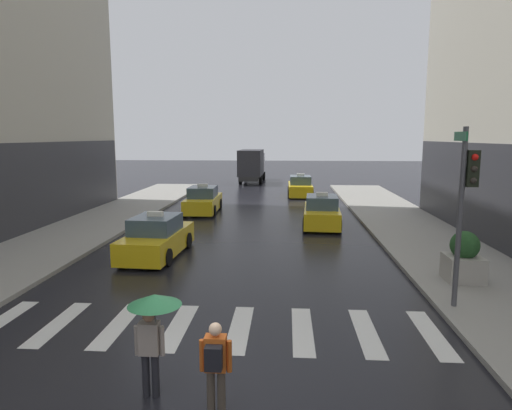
% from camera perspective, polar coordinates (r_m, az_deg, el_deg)
% --- Properties ---
extents(ground_plane, '(160.00, 160.00, 0.00)m').
position_cam_1_polar(ground_plane, '(9.05, -9.47, -22.76)').
color(ground_plane, black).
extents(crosswalk_markings, '(11.30, 2.80, 0.01)m').
position_cam_1_polar(crosswalk_markings, '(11.65, -5.97, -15.14)').
color(crosswalk_markings, silver).
rests_on(crosswalk_markings, ground).
extents(traffic_light_pole, '(0.44, 0.84, 4.80)m').
position_cam_1_polar(traffic_light_pole, '(12.97, 24.98, 1.48)').
color(traffic_light_pole, '#47474C').
rests_on(traffic_light_pole, curb_right).
extents(taxi_lead, '(2.12, 4.63, 1.80)m').
position_cam_1_polar(taxi_lead, '(18.25, -12.44, -4.10)').
color(taxi_lead, yellow).
rests_on(taxi_lead, ground).
extents(taxi_second, '(2.11, 4.62, 1.80)m').
position_cam_1_polar(taxi_second, '(23.96, 8.30, -0.94)').
color(taxi_second, yellow).
rests_on(taxi_second, ground).
extents(taxi_third, '(1.98, 4.56, 1.80)m').
position_cam_1_polar(taxi_third, '(28.13, -6.70, 0.52)').
color(taxi_third, yellow).
rests_on(taxi_third, ground).
extents(taxi_fourth, '(1.95, 4.55, 1.80)m').
position_cam_1_polar(taxi_fourth, '(35.66, 5.61, 2.26)').
color(taxi_fourth, yellow).
rests_on(taxi_fourth, ground).
extents(box_truck, '(2.38, 7.58, 3.35)m').
position_cam_1_polar(box_truck, '(45.83, -0.52, 5.14)').
color(box_truck, '#2D2D2D').
rests_on(box_truck, ground).
extents(pedestrian_with_umbrella, '(0.96, 0.96, 1.94)m').
position_cam_1_polar(pedestrian_with_umbrella, '(8.47, -12.92, -13.66)').
color(pedestrian_with_umbrella, black).
rests_on(pedestrian_with_umbrella, ground).
extents(pedestrian_with_backpack, '(0.55, 0.43, 1.65)m').
position_cam_1_polar(pedestrian_with_backpack, '(7.99, -5.16, -19.21)').
color(pedestrian_with_backpack, '#473D33').
rests_on(pedestrian_with_backpack, ground).
extents(planter_near_corner, '(1.10, 1.10, 1.60)m').
position_cam_1_polar(planter_near_corner, '(15.81, 24.80, -6.14)').
color(planter_near_corner, '#A8A399').
rests_on(planter_near_corner, curb_right).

